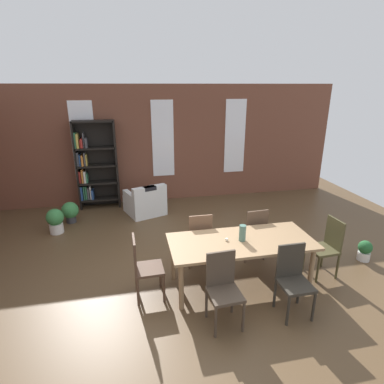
% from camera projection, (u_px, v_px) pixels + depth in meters
% --- Properties ---
extents(ground_plane, '(10.64, 10.64, 0.00)m').
position_uv_depth(ground_plane, '(194.00, 281.00, 4.88)').
color(ground_plane, brown).
extents(back_wall_brick, '(9.18, 0.12, 2.94)m').
position_uv_depth(back_wall_brick, '(163.00, 144.00, 7.97)').
color(back_wall_brick, brown).
rests_on(back_wall_brick, ground).
extents(window_pane_0, '(0.55, 0.02, 1.91)m').
position_uv_depth(window_pane_0, '(84.00, 142.00, 7.49)').
color(window_pane_0, white).
extents(window_pane_1, '(0.55, 0.02, 1.91)m').
position_uv_depth(window_pane_1, '(163.00, 139.00, 7.85)').
color(window_pane_1, white).
extents(window_pane_2, '(0.55, 0.02, 1.91)m').
position_uv_depth(window_pane_2, '(235.00, 137.00, 8.22)').
color(window_pane_2, white).
extents(dining_table, '(2.13, 0.92, 0.75)m').
position_uv_depth(dining_table, '(241.00, 245.00, 4.59)').
color(dining_table, '#947450').
rests_on(dining_table, ground).
extents(vase_on_table, '(0.10, 0.10, 0.24)m').
position_uv_depth(vase_on_table, '(242.00, 233.00, 4.52)').
color(vase_on_table, '#4C7266').
rests_on(vase_on_table, dining_table).
extents(tealight_candle_0, '(0.04, 0.04, 0.04)m').
position_uv_depth(tealight_candle_0, '(227.00, 240.00, 4.55)').
color(tealight_candle_0, silver).
rests_on(tealight_candle_0, dining_table).
extents(dining_chair_head_right, '(0.43, 0.43, 0.95)m').
position_uv_depth(dining_chair_head_right, '(327.00, 245.00, 4.92)').
color(dining_chair_head_right, '#443F24').
rests_on(dining_chair_head_right, ground).
extents(dining_chair_far_left, '(0.40, 0.40, 0.95)m').
position_uv_depth(dining_chair_far_left, '(199.00, 237.00, 5.19)').
color(dining_chair_far_left, brown).
rests_on(dining_chair_far_left, ground).
extents(dining_chair_near_right, '(0.40, 0.40, 0.95)m').
position_uv_depth(dining_chair_near_right, '(293.00, 278.00, 4.09)').
color(dining_chair_near_right, '#2E2922').
rests_on(dining_chair_near_right, ground).
extents(dining_chair_far_right, '(0.43, 0.43, 0.95)m').
position_uv_depth(dining_chair_far_right, '(253.00, 232.00, 5.37)').
color(dining_chair_far_right, '#503C2D').
rests_on(dining_chair_far_right, ground).
extents(dining_chair_head_left, '(0.41, 0.41, 0.95)m').
position_uv_depth(dining_chair_head_left, '(143.00, 266.00, 4.36)').
color(dining_chair_head_left, '#4B3527').
rests_on(dining_chair_head_left, ground).
extents(dining_chair_near_left, '(0.42, 0.42, 0.95)m').
position_uv_depth(dining_chair_near_left, '(223.00, 287.00, 3.91)').
color(dining_chair_near_left, '#43362B').
rests_on(dining_chair_near_left, ground).
extents(bookshelf_tall, '(0.96, 0.34, 2.14)m').
position_uv_depth(bookshelf_tall, '(93.00, 165.00, 7.53)').
color(bookshelf_tall, black).
rests_on(bookshelf_tall, ground).
extents(armchair_white, '(1.03, 1.03, 0.75)m').
position_uv_depth(armchair_white, '(145.00, 202.00, 7.37)').
color(armchair_white, silver).
rests_on(armchair_white, ground).
extents(potted_plant_by_shelf, '(0.37, 0.37, 0.47)m').
position_uv_depth(potted_plant_by_shelf, '(70.00, 211.00, 6.89)').
color(potted_plant_by_shelf, '#333338').
rests_on(potted_plant_by_shelf, ground).
extents(potted_plant_corner, '(0.35, 0.35, 0.52)m').
position_uv_depth(potted_plant_corner, '(55.00, 220.00, 6.39)').
color(potted_plant_corner, silver).
rests_on(potted_plant_corner, ground).
extents(potted_plant_window, '(0.23, 0.23, 0.37)m').
position_uv_depth(potted_plant_window, '(365.00, 250.00, 5.41)').
color(potted_plant_window, silver).
rests_on(potted_plant_window, ground).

